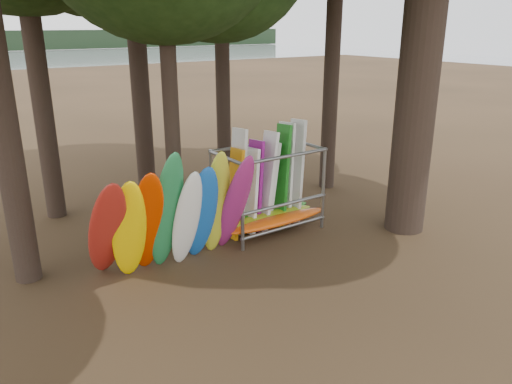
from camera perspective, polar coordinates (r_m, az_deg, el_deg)
ground at (r=11.70m, az=3.25°, el=-8.68°), size 120.00×120.00×0.00m
kayak_row at (r=11.22m, az=-9.29°, el=-2.85°), size 3.84×2.02×3.05m
storage_rack at (r=13.43m, az=1.34°, el=-0.04°), size 3.25×1.54×2.92m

